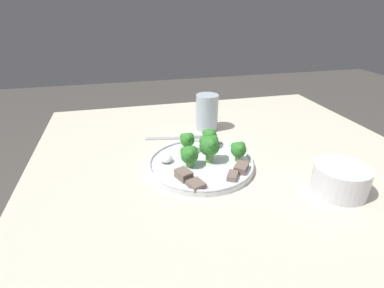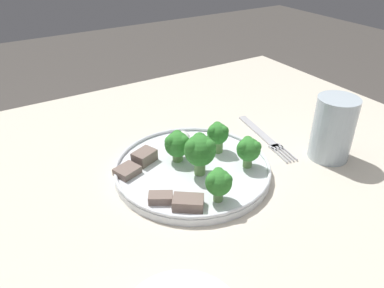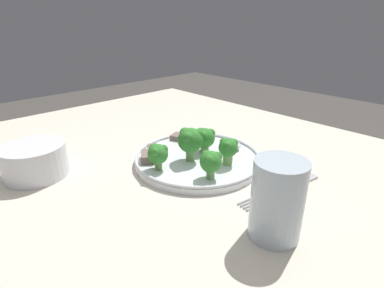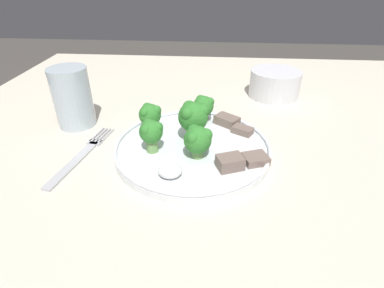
{
  "view_description": "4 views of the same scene",
  "coord_description": "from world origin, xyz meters",
  "px_view_note": "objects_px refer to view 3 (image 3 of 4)",
  "views": [
    {
      "loc": [
        0.59,
        -0.26,
        1.11
      ],
      "look_at": [
        -0.05,
        -0.1,
        0.79
      ],
      "focal_mm": 28.0,
      "sensor_mm": 36.0,
      "label": 1
    },
    {
      "loc": [
        0.24,
        0.35,
        1.1
      ],
      "look_at": [
        -0.05,
        -0.11,
        0.78
      ],
      "focal_mm": 35.0,
      "sensor_mm": 36.0,
      "label": 2
    },
    {
      "loc": [
        -0.43,
        0.31,
        1.01
      ],
      "look_at": [
        -0.02,
        -0.08,
        0.77
      ],
      "focal_mm": 28.0,
      "sensor_mm": 36.0,
      "label": 3
    },
    {
      "loc": [
        0.0,
        -0.51,
        1.01
      ],
      "look_at": [
        -0.03,
        -0.09,
        0.76
      ],
      "focal_mm": 28.0,
      "sensor_mm": 36.0,
      "label": 4
    }
  ],
  "objects_px": {
    "drinking_glass": "(275,205)",
    "fork": "(282,190)",
    "cream_bowl": "(35,161)",
    "dinner_plate": "(198,158)"
  },
  "relations": [
    {
      "from": "dinner_plate",
      "to": "fork",
      "type": "relative_size",
      "value": 1.4
    },
    {
      "from": "fork",
      "to": "drinking_glass",
      "type": "relative_size",
      "value": 1.64
    },
    {
      "from": "dinner_plate",
      "to": "fork",
      "type": "height_order",
      "value": "dinner_plate"
    },
    {
      "from": "dinner_plate",
      "to": "cream_bowl",
      "type": "relative_size",
      "value": 2.23
    },
    {
      "from": "dinner_plate",
      "to": "cream_bowl",
      "type": "xyz_separation_m",
      "value": [
        0.17,
        0.26,
        0.02
      ]
    },
    {
      "from": "dinner_plate",
      "to": "cream_bowl",
      "type": "height_order",
      "value": "cream_bowl"
    },
    {
      "from": "drinking_glass",
      "to": "fork",
      "type": "bearing_deg",
      "value": -65.55
    },
    {
      "from": "fork",
      "to": "drinking_glass",
      "type": "bearing_deg",
      "value": 114.45
    },
    {
      "from": "fork",
      "to": "drinking_glass",
      "type": "xyz_separation_m",
      "value": [
        -0.05,
        0.11,
        0.05
      ]
    },
    {
      "from": "cream_bowl",
      "to": "fork",
      "type": "bearing_deg",
      "value": -140.82
    }
  ]
}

